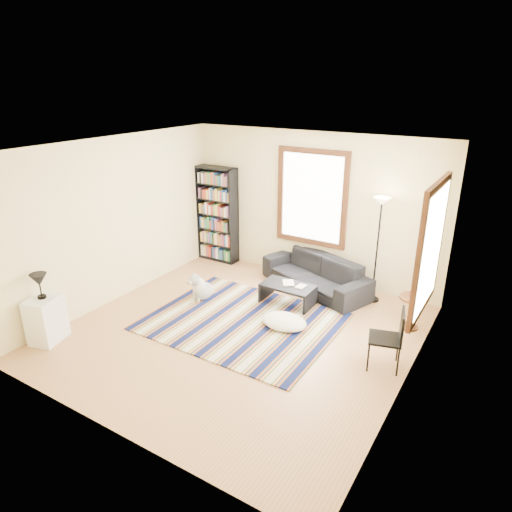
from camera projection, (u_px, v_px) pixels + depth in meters
The scene contains 21 objects.
floor at pixel (239, 335), 7.07m from camera, with size 5.00×5.00×0.10m, color tan.
ceiling at pixel (236, 144), 6.01m from camera, with size 5.00×5.00×0.10m, color white.
wall_back at pixel (313, 207), 8.56m from camera, with size 5.00×0.10×2.80m, color beige.
wall_front at pixel (95, 324), 4.52m from camera, with size 5.00×0.10×2.80m, color beige.
wall_left at pixel (114, 220), 7.78m from camera, with size 0.10×5.00×2.80m, color beige.
wall_right at pixel (420, 287), 5.30m from camera, with size 0.10×5.00×2.80m, color beige.
window_back at pixel (312, 198), 8.42m from camera, with size 1.20×0.06×1.60m, color white.
window_right at pixel (431, 249), 5.90m from camera, with size 0.06×1.20×1.60m, color white.
rug at pixel (242, 321), 7.34m from camera, with size 2.92×2.33×0.02m, color #0C143D.
sofa at pixel (316, 273), 8.40m from camera, with size 2.11×0.83×0.62m, color black.
bookshelf at pixel (217, 214), 9.54m from camera, with size 0.90×0.30×2.00m, color black.
coffee_table at pixel (288, 294), 7.87m from camera, with size 0.90×0.50×0.36m, color black.
book_a at pixel (283, 283), 7.85m from camera, with size 0.25×0.19×0.02m, color beige.
book_b at pixel (297, 285), 7.77m from camera, with size 0.15×0.20×0.02m, color beige.
floor_cushion at pixel (284, 321), 7.17m from camera, with size 0.73×0.55×0.18m, color white.
floor_lamp at pixel (377, 251), 7.73m from camera, with size 0.30×0.30×1.86m, color black, non-canonical shape.
side_table at pixel (411, 312), 7.08m from camera, with size 0.40×0.40×0.54m, color #4C2C13.
folding_chair at pixel (385, 339), 6.07m from camera, with size 0.42×0.40×0.86m, color black.
white_cabinet at pixel (46, 319), 6.72m from camera, with size 0.38×0.50×0.70m, color white.
table_lamp at pixel (40, 286), 6.52m from camera, with size 0.24×0.24×0.38m, color black, non-canonical shape.
dog at pixel (203, 286), 8.03m from camera, with size 0.36×0.51×0.51m, color silver, non-canonical shape.
Camera 1 is at (3.43, -5.09, 3.67)m, focal length 32.00 mm.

